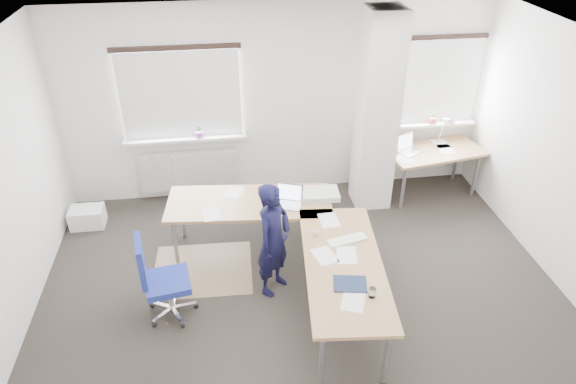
{
  "coord_description": "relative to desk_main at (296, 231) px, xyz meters",
  "views": [
    {
      "loc": [
        -0.78,
        -4.22,
        4.15
      ],
      "look_at": [
        -0.06,
        0.9,
        0.91
      ],
      "focal_mm": 32.0,
      "sensor_mm": 36.0,
      "label": 1
    }
  ],
  "objects": [
    {
      "name": "ground",
      "position": [
        0.04,
        -0.41,
        -0.69
      ],
      "size": [
        6.0,
        6.0,
        0.0
      ],
      "primitive_type": "plane",
      "color": "black",
      "rests_on": "ground"
    },
    {
      "name": "room_shell",
      "position": [
        0.22,
        0.05,
        1.05
      ],
      "size": [
        6.04,
        5.04,
        2.82
      ],
      "color": "silver",
      "rests_on": "ground"
    },
    {
      "name": "floor_mat",
      "position": [
        -1.11,
        0.31,
        -0.69
      ],
      "size": [
        1.23,
        1.05,
        0.01
      ],
      "primitive_type": "cube",
      "rotation": [
        0.0,
        0.0,
        -0.04
      ],
      "color": "olive",
      "rests_on": "ground"
    },
    {
      "name": "white_crate",
      "position": [
        -2.66,
        1.47,
        -0.56
      ],
      "size": [
        0.45,
        0.32,
        0.27
      ],
      "primitive_type": "cube",
      "rotation": [
        0.0,
        0.0,
        -0.01
      ],
      "color": "white",
      "rests_on": "ground"
    },
    {
      "name": "desk_main",
      "position": [
        0.0,
        0.0,
        0.0
      ],
      "size": [
        2.41,
        2.82,
        0.96
      ],
      "rotation": [
        0.0,
        0.0,
        -0.1
      ],
      "color": "#9A7242",
      "rests_on": "ground"
    },
    {
      "name": "desk_side",
      "position": [
        2.28,
        1.63,
        -0.01
      ],
      "size": [
        1.5,
        0.93,
        1.22
      ],
      "rotation": [
        0.0,
        0.0,
        0.17
      ],
      "color": "#9A7242",
      "rests_on": "ground"
    },
    {
      "name": "task_chair",
      "position": [
        -1.48,
        -0.39,
        -0.4
      ],
      "size": [
        0.57,
        0.56,
        1.04
      ],
      "rotation": [
        0.0,
        0.0,
        0.15
      ],
      "color": "navy",
      "rests_on": "ground"
    },
    {
      "name": "person",
      "position": [
        -0.27,
        -0.13,
        0.0
      ],
      "size": [
        0.58,
        0.6,
        1.39
      ],
      "primitive_type": "imported",
      "rotation": [
        0.0,
        0.0,
        0.89
      ],
      "color": "black",
      "rests_on": "ground"
    }
  ]
}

